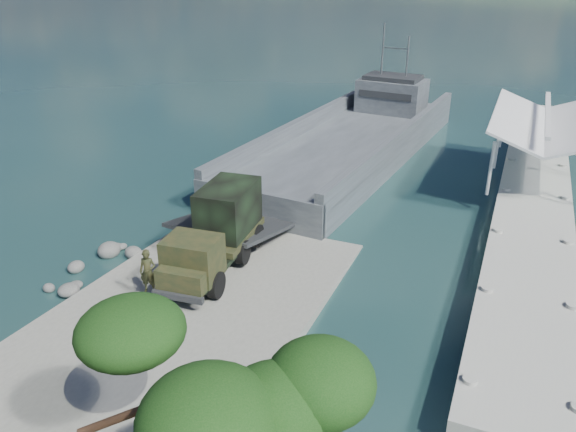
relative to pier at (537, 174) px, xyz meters
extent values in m
plane|color=#1C4343|center=(-13.00, -18.77, -1.60)|extent=(1400.00, 1400.00, 0.00)
cube|color=gray|center=(-13.00, -19.77, -1.35)|extent=(10.00, 18.00, 0.50)
cube|color=#B8B9AE|center=(0.00, -0.77, -0.60)|extent=(4.00, 44.00, 0.50)
cube|color=#3F454A|center=(-13.01, 3.06, -1.19)|extent=(10.73, 28.20, 2.30)
cube|color=#3F454A|center=(-16.85, 3.41, 0.51)|extent=(3.04, 27.50, 1.19)
cube|color=#3F454A|center=(-9.16, 2.71, 0.51)|extent=(3.04, 27.50, 1.19)
cube|color=#3F454A|center=(-14.25, -10.57, -0.68)|extent=(8.27, 1.11, 2.39)
cube|color=#3F454A|center=(-12.18, 12.21, 1.34)|extent=(5.82, 4.16, 2.76)
cube|color=#26282A|center=(-12.18, 12.21, 2.90)|extent=(4.84, 3.34, 0.37)
cylinder|color=gray|center=(-13.27, 12.31, 5.02)|extent=(0.15, 0.15, 4.59)
cylinder|color=gray|center=(-11.08, 12.11, 4.56)|extent=(0.15, 0.15, 3.68)
cylinder|color=black|center=(-14.37, -18.75, -0.51)|extent=(0.52, 1.21, 1.18)
cylinder|color=black|center=(-12.29, -18.56, -0.51)|extent=(0.52, 1.21, 1.18)
cylinder|color=black|center=(-14.66, -15.68, -0.51)|extent=(0.52, 1.21, 1.18)
cylinder|color=black|center=(-12.58, -15.48, -0.51)|extent=(0.52, 1.21, 1.18)
cylinder|color=black|center=(-14.83, -13.88, -0.51)|extent=(0.52, 1.21, 1.18)
cylinder|color=black|center=(-12.76, -13.68, -0.51)|extent=(0.52, 1.21, 1.18)
cube|color=black|center=(-13.57, -16.13, -0.37)|extent=(2.65, 7.06, 0.23)
cube|color=black|center=(-13.34, -18.56, 0.58)|extent=(2.43, 2.02, 1.82)
cube|color=black|center=(-13.23, -19.65, 0.13)|extent=(2.16, 1.01, 0.91)
cube|color=black|center=(-13.69, -14.86, -0.06)|extent=(2.66, 4.37, 0.32)
cube|color=black|center=(-13.71, -14.68, 1.26)|extent=(2.50, 3.64, 2.27)
cube|color=#26282A|center=(-13.19, -20.10, -0.42)|extent=(2.28, 0.44, 0.27)
imported|color=black|center=(-14.75, -19.85, -0.12)|extent=(0.82, 0.64, 1.96)
ellipsoid|color=#10370F|center=(-9.45, -27.28, 3.78)|extent=(2.69, 2.69, 1.54)
camera|label=1|loc=(-1.45, -36.23, 12.09)|focal=35.00mm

